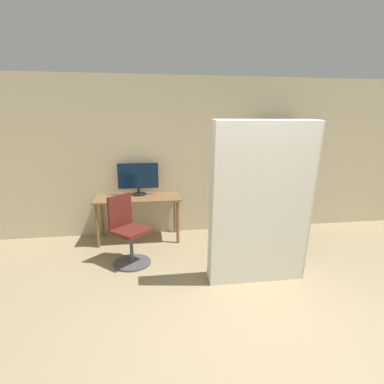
% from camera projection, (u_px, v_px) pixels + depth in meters
% --- Properties ---
extents(ground_plane, '(16.00, 16.00, 0.00)m').
position_uv_depth(ground_plane, '(282.00, 356.00, 2.53)').
color(ground_plane, '#9E8966').
extents(wall_back, '(8.00, 0.06, 2.70)m').
position_uv_depth(wall_back, '(209.00, 156.00, 5.29)').
color(wall_back, '#C6B793').
rests_on(wall_back, ground).
extents(desk, '(1.39, 0.62, 0.74)m').
position_uv_depth(desk, '(138.00, 203.00, 4.94)').
color(desk, brown).
rests_on(desk, ground).
extents(monitor, '(0.67, 0.25, 0.54)m').
position_uv_depth(monitor, '(138.00, 178.00, 5.02)').
color(monitor, black).
rests_on(monitor, desk).
extents(office_chair, '(0.62, 0.62, 0.97)m').
position_uv_depth(office_chair, '(128.00, 236.00, 4.14)').
color(office_chair, '#4C4C51').
rests_on(office_chair, ground).
extents(bookshelf, '(0.77, 0.28, 1.97)m').
position_uv_depth(bookshelf, '(269.00, 177.00, 5.39)').
color(bookshelf, '#2D2319').
rests_on(bookshelf, ground).
extents(mattress_near, '(1.20, 0.38, 1.97)m').
position_uv_depth(mattress_near, '(261.00, 205.00, 3.51)').
color(mattress_near, silver).
rests_on(mattress_near, ground).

